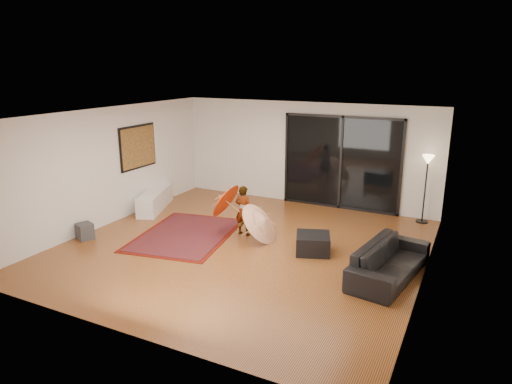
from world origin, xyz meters
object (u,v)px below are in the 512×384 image
Objects in this scene: media_console at (155,200)px; child at (243,210)px; sofa at (390,261)px; ottoman at (313,243)px.

child is at bearing -33.52° from media_console.
media_console is 6.34m from sofa.
media_console reaches higher than ottoman.
ottoman is at bearing -32.21° from media_console.
child is at bearing 171.36° from ottoman.
ottoman is 0.59× the size of child.
child is at bearing 87.33° from sofa.
sofa is 1.88× the size of child.
ottoman is (4.63, -0.89, -0.06)m from media_console.
child is (2.93, -0.64, 0.31)m from media_console.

